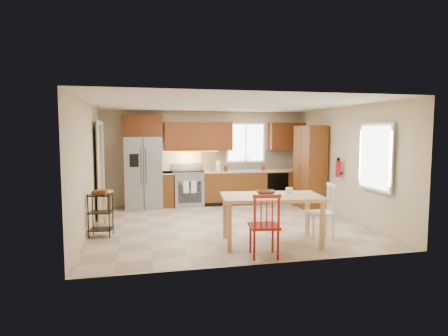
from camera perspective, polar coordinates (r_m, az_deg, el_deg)
floor at (r=7.99m, az=0.49°, el=-8.50°), size 5.50×5.50×0.00m
ceiling at (r=7.78m, az=0.51°, el=9.67°), size 5.50×5.00×0.02m
wall_back at (r=10.23m, az=-2.66°, el=1.62°), size 5.50×0.02×2.50m
wall_front at (r=5.40m, az=6.49°, el=-1.73°), size 5.50×0.02×2.50m
wall_left at (r=7.66m, az=-19.99°, el=0.06°), size 0.02×5.00×2.50m
wall_right at (r=8.82m, az=18.18°, el=0.77°), size 0.02×5.00×2.50m
refrigerator at (r=9.74m, az=-12.17°, el=-0.69°), size 0.92×0.75×1.82m
range_stove at (r=9.93m, az=-5.46°, el=-3.10°), size 0.76×0.63×0.92m
base_cabinet_narrow at (r=9.89m, az=-8.64°, el=-3.23°), size 0.30×0.60×0.90m
base_cabinet_run at (r=10.33m, az=4.73°, el=-2.83°), size 2.92×0.60×0.90m
dishwasher at (r=10.24m, az=8.21°, el=-2.93°), size 0.60×0.02×0.78m
backsplash at (r=10.52m, az=4.30°, el=1.30°), size 2.92×0.03×0.55m
upper_over_fridge at (r=9.89m, az=-12.31°, el=6.30°), size 1.00×0.35×0.55m
upper_left_block at (r=10.00m, az=-3.91°, el=4.82°), size 1.80×0.35×0.75m
upper_right_block at (r=10.66m, az=9.54°, el=4.79°), size 1.00×0.35×0.75m
window_back at (r=10.44m, az=3.33°, el=3.88°), size 1.12×0.04×1.12m
sink at (r=10.22m, az=3.73°, el=-0.59°), size 0.62×0.46×0.16m
undercab_glow at (r=9.95m, az=-5.59°, el=2.53°), size 1.60×0.30×0.01m
soap_bottle at (r=10.23m, az=5.94°, el=0.16°), size 0.09×0.09×0.19m
paper_towel at (r=9.95m, az=-0.89°, el=0.31°), size 0.12×0.12×0.28m
canister_steel at (r=9.92m, az=-2.02°, el=-0.00°), size 0.11×0.11×0.18m
canister_wood at (r=9.97m, az=0.27°, el=-0.09°), size 0.10×0.10×0.14m
pantry at (r=9.74m, az=12.93°, el=0.12°), size 0.50×0.95×2.10m
fire_extinguisher at (r=8.90m, az=17.00°, el=-0.13°), size 0.12×0.12×0.36m
window_right at (r=7.81m, az=22.08°, el=1.56°), size 0.04×1.02×1.32m
doorway at (r=8.95m, az=-18.37°, el=-0.46°), size 0.04×0.95×2.10m
dining_table at (r=6.60m, az=7.19°, el=-7.81°), size 1.81×1.17×0.83m
chair_red at (r=5.87m, az=6.11°, el=-8.61°), size 0.52×0.52×1.00m
chair_white at (r=7.00m, az=14.45°, el=-6.48°), size 0.52×0.52×1.00m
table_bowl at (r=6.48m, az=6.35°, el=-4.21°), size 0.39×0.39×0.08m
table_jar at (r=6.74m, az=9.92°, el=-3.62°), size 0.15×0.15×0.16m
bar_stool at (r=8.17m, az=-17.66°, el=-5.84°), size 0.46×0.46×0.73m
utility_cart at (r=7.32m, az=-18.27°, el=-6.76°), size 0.46×0.38×0.82m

